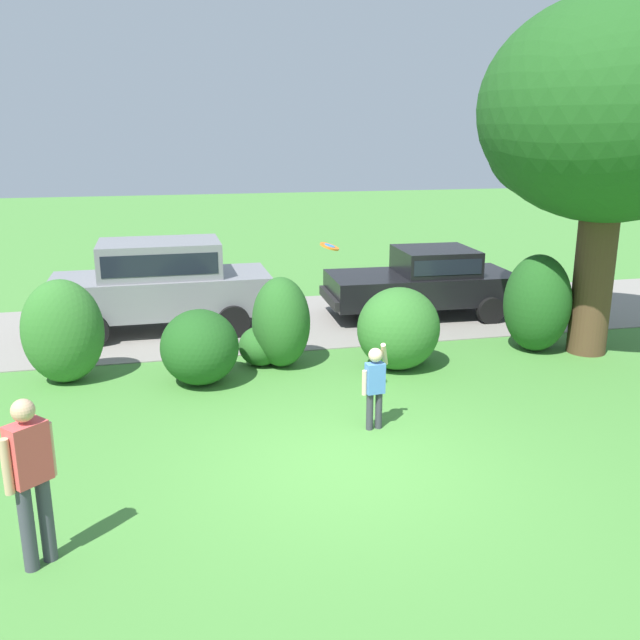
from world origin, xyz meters
The scene contains 13 objects.
ground_plane centered at (0.00, 0.00, 0.00)m, with size 80.00×80.00×0.00m, color #478438.
driveway_strip centered at (0.00, 6.91, 0.01)m, with size 28.00×4.40×0.02m, color gray.
oak_tree_large centered at (5.79, 3.56, 4.35)m, with size 4.70×4.68×6.48m.
shrub_near_tree centered at (-3.85, 4.00, 0.89)m, with size 1.34×1.09×1.77m.
shrub_centre_left centered at (-1.64, 3.42, 0.63)m, with size 1.31×1.39×1.27m.
shrub_centre centered at (-0.22, 4.01, 0.73)m, with size 1.28×1.15×1.64m.
shrub_centre_right centered at (1.90, 3.43, 0.67)m, with size 1.48×1.39×1.48m.
shrub_far_end centered at (4.81, 3.82, 0.86)m, with size 1.24×1.33×1.88m.
parked_sedan centered at (3.66, 6.71, 0.85)m, with size 4.46×2.21×1.56m.
parked_suv centered at (-2.22, 6.86, 1.08)m, with size 4.71×2.13×1.92m.
child_thrower centered at (0.66, 0.99, 0.72)m, with size 0.44×0.29×1.29m.
frisbee centered at (0.16, 1.63, 2.55)m, with size 0.29×0.28×0.14m.
adult_onlooker centered at (-3.48, -1.33, 0.98)m, with size 0.42×0.40×1.74m.
Camera 1 is at (-2.12, -7.65, 4.11)m, focal length 38.38 mm.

